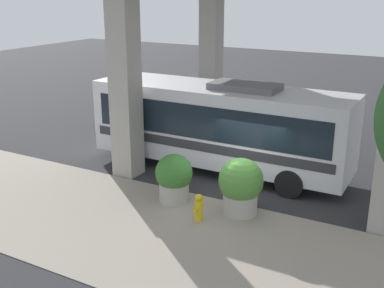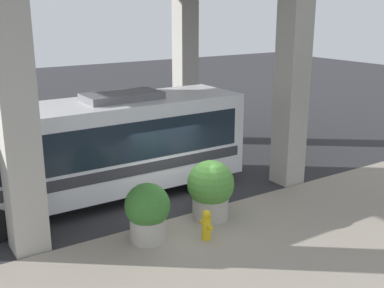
{
  "view_description": "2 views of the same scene",
  "coord_description": "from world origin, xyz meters",
  "px_view_note": "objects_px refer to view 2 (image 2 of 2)",
  "views": [
    {
      "loc": [
        -13.57,
        -5.87,
        6.91
      ],
      "look_at": [
        0.13,
        1.69,
        1.79
      ],
      "focal_mm": 45.0,
      "sensor_mm": 36.0,
      "label": 1
    },
    {
      "loc": [
        -11.66,
        7.41,
        6.26
      ],
      "look_at": [
        0.41,
        -0.45,
        2.13
      ],
      "focal_mm": 45.0,
      "sensor_mm": 36.0,
      "label": 2
    }
  ],
  "objects_px": {
    "bus": "(96,145)",
    "planter_front": "(211,189)",
    "fire_hydrant": "(206,225)",
    "planter_middle": "(148,212)"
  },
  "relations": [
    {
      "from": "fire_hydrant",
      "to": "bus",
      "type": "bearing_deg",
      "value": 18.0
    },
    {
      "from": "bus",
      "to": "planter_front",
      "type": "relative_size",
      "value": 5.48
    },
    {
      "from": "planter_middle",
      "to": "fire_hydrant",
      "type": "bearing_deg",
      "value": -121.14
    },
    {
      "from": "fire_hydrant",
      "to": "planter_front",
      "type": "xyz_separation_m",
      "value": [
        1.1,
        -0.91,
        0.5
      ]
    },
    {
      "from": "bus",
      "to": "fire_hydrant",
      "type": "relative_size",
      "value": 11.32
    },
    {
      "from": "fire_hydrant",
      "to": "planter_middle",
      "type": "distance_m",
      "value": 1.66
    },
    {
      "from": "bus",
      "to": "planter_middle",
      "type": "xyz_separation_m",
      "value": [
        -3.49,
        -0.03,
        -1.06
      ]
    },
    {
      "from": "fire_hydrant",
      "to": "planter_middle",
      "type": "bearing_deg",
      "value": 58.86
    },
    {
      "from": "fire_hydrant",
      "to": "planter_front",
      "type": "relative_size",
      "value": 0.48
    },
    {
      "from": "fire_hydrant",
      "to": "planter_middle",
      "type": "relative_size",
      "value": 0.53
    }
  ]
}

